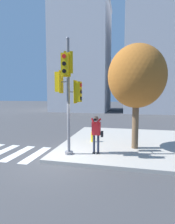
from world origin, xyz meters
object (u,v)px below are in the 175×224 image
at_px(fire_hydrant, 93,136).
at_px(traffic_signal_pole, 68,83).
at_px(person_photographer, 96,131).
at_px(street_tree, 136,77).

bearing_deg(fire_hydrant, traffic_signal_pole, -105.90).
distance_m(person_photographer, street_tree, 3.39).
height_order(street_tree, fire_hydrant, street_tree).
bearing_deg(fire_hydrant, street_tree, -17.65).
xyz_separation_m(street_tree, fire_hydrant, (-2.38, 0.76, -3.33)).
height_order(traffic_signal_pole, fire_hydrant, traffic_signal_pole).
relative_size(traffic_signal_pole, street_tree, 1.01).
distance_m(person_photographer, fire_hydrant, 2.18).
bearing_deg(street_tree, person_photographer, -146.29).
bearing_deg(person_photographer, fire_hydrant, 105.86).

